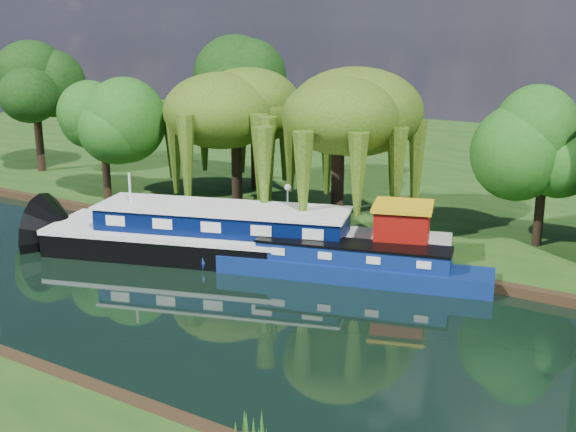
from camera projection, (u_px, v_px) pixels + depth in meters
The scene contains 14 objects.
ground at pixel (154, 290), 32.56m from camera, with size 120.00×120.00×0.00m, color black.
far_bank at pixel (434, 165), 60.20m from camera, with size 120.00×52.00×0.45m, color #173D10.
dutch_barge at pixel (247, 239), 36.65m from camera, with size 21.03×11.02×4.35m.
narrowboat at pixel (352, 265), 33.87m from camera, with size 13.04×5.56×1.89m.
red_dinghy at pixel (144, 236), 40.88m from camera, with size 2.02×2.82×0.58m, color maroon.
willow_left at pixel (236, 111), 45.70m from camera, with size 6.69×6.69×8.01m.
willow_right at pixel (339, 125), 38.83m from camera, with size 6.64×6.64×8.08m.
tree_far_left at pixel (103, 119), 46.39m from camera, with size 4.73×4.73×7.62m.
tree_far_back at pixel (35, 90), 55.06m from camera, with size 5.34×5.34×8.97m.
tree_far_mid at pixel (255, 94), 48.78m from camera, with size 5.83×5.83×9.55m.
tree_far_right at pixel (545, 153), 36.48m from camera, with size 4.33×4.33×7.09m.
lamppost at pixel (288, 194), 40.23m from camera, with size 0.36×0.36×2.56m.
mooring_posts at pixel (252, 226), 39.42m from camera, with size 19.16×0.16×1.00m.
reeds_near at pixel (150, 389), 22.68m from camera, with size 33.70×1.50×1.10m.
Camera 1 is at (21.54, -22.53, 11.69)m, focal length 45.00 mm.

